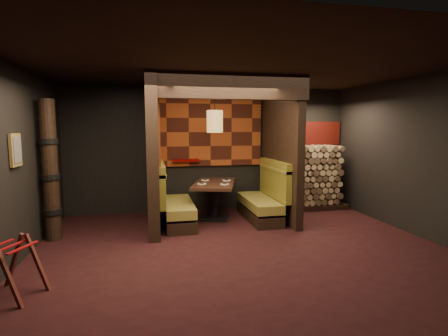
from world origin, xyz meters
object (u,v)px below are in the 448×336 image
firewood_stack (309,177)px  dining_table (215,193)px  booth_bench_left (173,204)px  luggage_rack (12,266)px  pendant_lamp (215,121)px  booth_bench_right (264,200)px  totem_column (50,172)px

firewood_stack → dining_table: bearing=-168.7°
booth_bench_left → luggage_rack: booth_bench_left is taller
dining_table → pendant_lamp: size_ratio=1.61×
dining_table → pendant_lamp: bearing=-90.0°
booth_bench_left → booth_bench_right: same height
pendant_lamp → totem_column: size_ratio=0.43×
dining_table → firewood_stack: firewood_stack is taller
pendant_lamp → firewood_stack: 2.75m
totem_column → dining_table: bearing=14.6°
booth_bench_right → totem_column: totem_column is taller
booth_bench_left → luggage_rack: size_ratio=2.02×
booth_bench_right → luggage_rack: 4.71m
booth_bench_right → firewood_stack: 1.56m
pendant_lamp → firewood_stack: bearing=12.5°
pendant_lamp → luggage_rack: pendant_lamp is taller
booth_bench_left → luggage_rack: (-2.01, -2.64, -0.04)m
dining_table → luggage_rack: 4.07m
booth_bench_left → totem_column: size_ratio=0.67×
booth_bench_right → totem_column: (-3.98, -0.55, 0.79)m
dining_table → totem_column: (-2.97, -0.78, 0.64)m
dining_table → pendant_lamp: 1.50m
booth_bench_left → dining_table: size_ratio=0.97×
booth_bench_left → firewood_stack: size_ratio=0.92×
luggage_rack → totem_column: bearing=92.2°
booth_bench_right → dining_table: (-1.01, 0.23, 0.15)m
dining_table → luggage_rack: (-2.89, -2.86, -0.19)m
booth_bench_left → booth_bench_right: size_ratio=1.00×
luggage_rack → totem_column: 2.25m
luggage_rack → firewood_stack: bearing=32.4°
booth_bench_right → totem_column: bearing=-172.1°
pendant_lamp → luggage_rack: 4.37m
booth_bench_right → dining_table: booth_bench_right is taller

